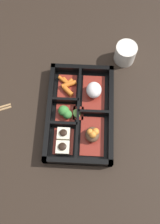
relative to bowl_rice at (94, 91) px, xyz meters
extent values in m
plane|color=black|center=(0.07, -0.04, -0.03)|extent=(3.00, 3.00, 0.00)
cube|color=black|center=(0.07, -0.04, -0.02)|extent=(0.31, 0.20, 0.01)
cube|color=black|center=(0.07, -0.13, -0.01)|extent=(0.31, 0.01, 0.04)
cube|color=black|center=(0.07, 0.05, -0.01)|extent=(0.31, 0.01, 0.04)
cube|color=black|center=(-0.08, -0.04, -0.01)|extent=(0.01, 0.20, 0.04)
cube|color=black|center=(0.22, -0.04, -0.01)|extent=(0.01, 0.20, 0.04)
cube|color=black|center=(0.07, -0.04, -0.01)|extent=(0.29, 0.01, 0.04)
cube|color=black|center=(0.03, -0.09, -0.01)|extent=(0.01, 0.08, 0.04)
cube|color=black|center=(0.11, -0.09, -0.01)|extent=(0.01, 0.08, 0.04)
cube|color=black|center=(0.07, 0.00, -0.01)|extent=(0.01, 0.09, 0.04)
cube|color=maroon|center=(0.00, 0.00, -0.02)|extent=(0.12, 0.07, 0.01)
ellipsoid|color=silver|center=(0.00, 0.00, 0.01)|extent=(0.05, 0.05, 0.04)
cube|color=maroon|center=(0.14, 0.00, -0.02)|extent=(0.12, 0.07, 0.01)
ellipsoid|color=brown|center=(0.14, 0.00, 0.00)|extent=(0.05, 0.04, 0.03)
sphere|color=orange|center=(0.14, -0.01, 0.02)|extent=(0.02, 0.02, 0.02)
sphere|color=orange|center=(0.15, 0.00, 0.02)|extent=(0.02, 0.02, 0.02)
sphere|color=orange|center=(0.14, 0.01, 0.02)|extent=(0.02, 0.02, 0.02)
cube|color=maroon|center=(-0.02, -0.08, -0.02)|extent=(0.08, 0.06, 0.01)
cylinder|color=#D1661E|center=(0.00, -0.08, -0.01)|extent=(0.03, 0.04, 0.02)
cylinder|color=#D1661E|center=(-0.04, -0.10, -0.01)|extent=(0.03, 0.04, 0.01)
cylinder|color=#D1661E|center=(-0.03, -0.09, -0.01)|extent=(0.03, 0.03, 0.01)
cylinder|color=#D1661E|center=(-0.02, -0.08, -0.01)|extent=(0.03, 0.05, 0.01)
cylinder|color=#D1661E|center=(-0.03, -0.08, -0.01)|extent=(0.03, 0.03, 0.01)
cube|color=maroon|center=(0.07, -0.08, -0.02)|extent=(0.06, 0.06, 0.01)
sphere|color=#387A33|center=(0.07, -0.09, 0.00)|extent=(0.02, 0.02, 0.02)
sphere|color=#387A33|center=(0.07, -0.09, 0.00)|extent=(0.03, 0.03, 0.03)
sphere|color=#387A33|center=(0.07, -0.09, 0.00)|extent=(0.03, 0.03, 0.03)
sphere|color=#387A33|center=(0.08, -0.08, 0.00)|extent=(0.03, 0.03, 0.03)
cube|color=maroon|center=(0.16, -0.08, -0.02)|extent=(0.08, 0.06, 0.01)
cube|color=beige|center=(0.14, -0.08, 0.00)|extent=(0.03, 0.04, 0.02)
ellipsoid|color=black|center=(0.14, -0.08, 0.01)|extent=(0.02, 0.02, 0.01)
cube|color=beige|center=(0.18, -0.08, 0.00)|extent=(0.04, 0.04, 0.02)
ellipsoid|color=black|center=(0.18, -0.08, 0.01)|extent=(0.02, 0.02, 0.01)
cube|color=maroon|center=(0.07, -0.04, -0.02)|extent=(0.04, 0.03, 0.01)
cylinder|color=#75A84C|center=(0.08, -0.05, -0.01)|extent=(0.02, 0.02, 0.01)
cylinder|color=#75A84C|center=(0.07, -0.05, -0.01)|extent=(0.02, 0.02, 0.01)
cylinder|color=beige|center=(-0.14, 0.10, 0.00)|extent=(0.07, 0.07, 0.07)
cylinder|color=#597A38|center=(-0.14, 0.10, 0.03)|extent=(0.06, 0.06, 0.01)
camera|label=1|loc=(0.35, -0.03, 0.74)|focal=42.00mm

